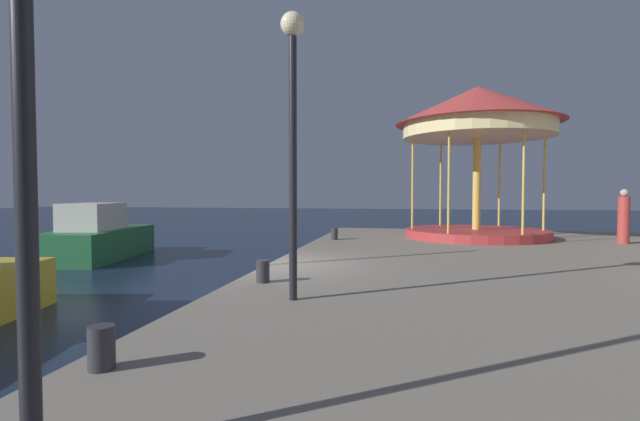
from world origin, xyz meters
TOP-DOWN VIEW (x-y plane):
  - ground_plane at (0.00, 0.00)m, footprint 120.00×120.00m
  - quay_dock at (6.03, 0.00)m, footprint 12.07×22.02m
  - motorboat_green at (-8.07, 4.98)m, footprint 2.96×5.41m
  - carousel at (5.52, 7.29)m, footprint 5.81×5.81m
  - lamp_post_mid_promenade at (1.43, -3.30)m, footprint 0.36×0.36m
  - bollard_center at (0.39, -6.30)m, footprint 0.24×0.24m
  - bollard_south at (0.56, -2.10)m, footprint 0.24×0.24m
  - bollard_north at (0.62, 5.64)m, footprint 0.24×0.24m
  - person_mid_promenade at (9.82, 6.12)m, footprint 0.34×0.34m

SIDE VIEW (x-z plane):
  - ground_plane at x=0.00m, z-range 0.00..0.00m
  - quay_dock at x=6.03m, z-range 0.00..0.80m
  - motorboat_green at x=-8.07m, z-range -0.26..1.79m
  - bollard_center at x=0.39m, z-range 0.80..1.20m
  - bollard_south at x=0.56m, z-range 0.80..1.20m
  - bollard_north at x=0.62m, z-range 0.80..1.20m
  - person_mid_promenade at x=9.82m, z-range 0.74..2.48m
  - lamp_post_mid_promenade at x=1.43m, z-range 1.59..5.87m
  - carousel at x=5.52m, z-range 2.11..7.51m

